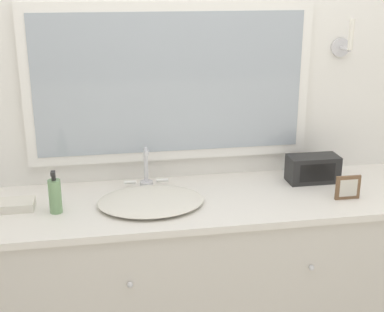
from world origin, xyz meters
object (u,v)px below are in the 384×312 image
at_px(appliance_box, 313,169).
at_px(picture_frame, 348,188).
at_px(soap_bottle, 55,195).
at_px(sink_basin, 151,200).

relative_size(appliance_box, picture_frame, 2.14).
bearing_deg(appliance_box, soap_bottle, -172.56).
bearing_deg(soap_bottle, sink_basin, 2.83).
xyz_separation_m(sink_basin, appliance_box, (0.79, 0.14, 0.04)).
bearing_deg(sink_basin, appliance_box, 9.71).
bearing_deg(soap_bottle, picture_frame, -3.49).
bearing_deg(picture_frame, soap_bottle, 176.51).
relative_size(soap_bottle, picture_frame, 1.64).
height_order(appliance_box, picture_frame, appliance_box).
xyz_separation_m(soap_bottle, picture_frame, (1.25, -0.08, -0.02)).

